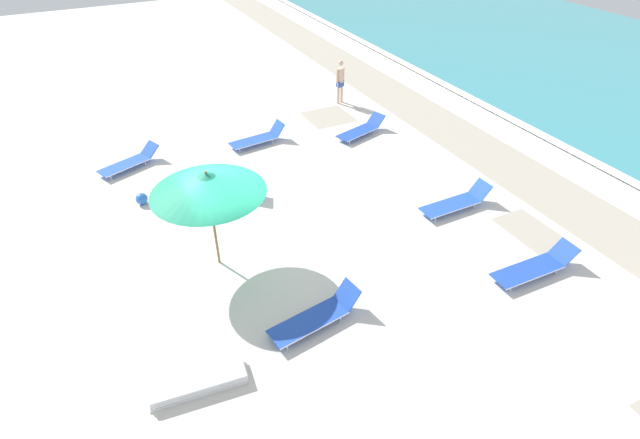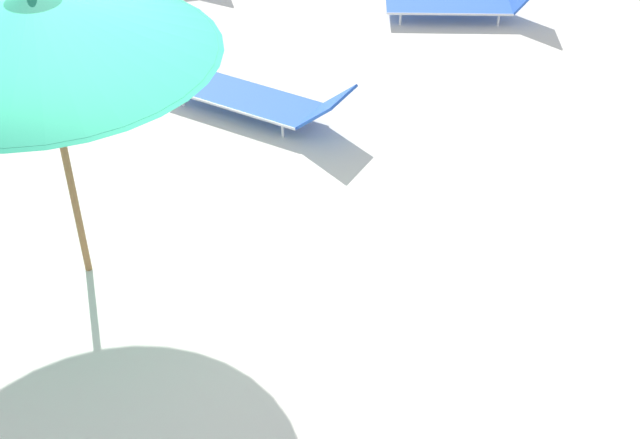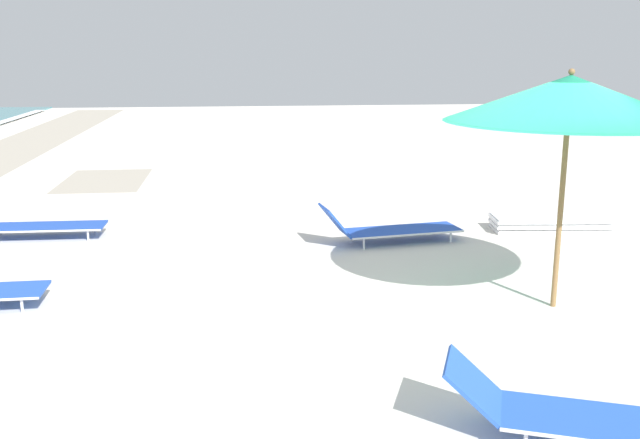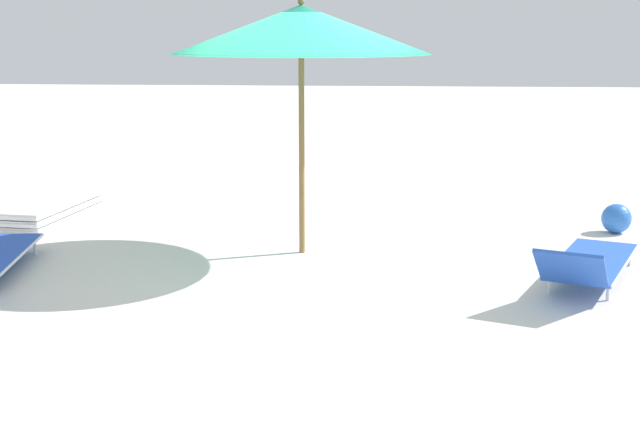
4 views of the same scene
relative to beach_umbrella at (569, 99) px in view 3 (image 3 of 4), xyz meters
name	(u,v)px [view 3 (image 3 of 4)]	position (x,y,z in m)	size (l,w,h in m)	color
ground_plane	(494,317)	(-0.05, 0.70, -2.40)	(60.00, 60.00, 0.16)	silver
beach_umbrella	(569,99)	(0.00, 0.00, 0.00)	(2.65, 2.65, 2.64)	olive
lounger_stack	(550,223)	(3.32, -1.45, -2.20)	(0.80, 1.91, 0.24)	white
sun_lounger_near_water_left	(27,225)	(3.81, 6.74, -2.11)	(0.67, 2.28, 0.56)	blue
sun_lounger_near_water_right	(388,228)	(2.91, 1.29, -2.10)	(0.92, 2.19, 0.61)	blue
sun_lounger_mid_beach_solo	(587,415)	(-2.77, 1.01, -2.11)	(1.34, 2.19, 0.54)	blue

